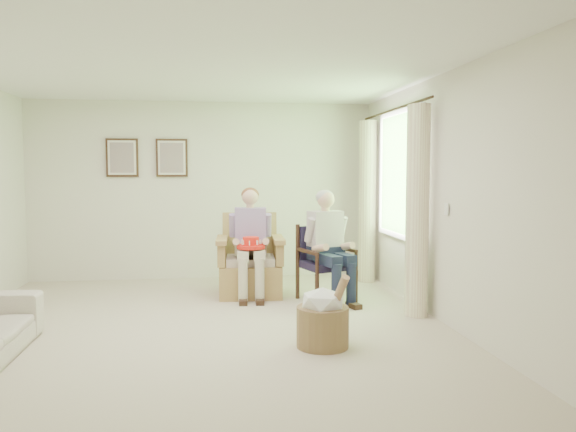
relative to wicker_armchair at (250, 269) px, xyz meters
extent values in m
plane|color=beige|center=(-0.59, -1.52, -0.33)|extent=(5.50, 5.50, 0.00)
cube|color=silver|center=(-0.59, 1.23, 0.97)|extent=(5.00, 0.04, 2.60)
cube|color=silver|center=(-0.59, -4.27, 0.97)|extent=(5.00, 0.04, 2.60)
cube|color=silver|center=(1.91, -1.52, 0.97)|extent=(0.04, 5.50, 2.60)
cube|color=white|center=(-0.59, -1.52, 2.27)|extent=(5.00, 5.50, 0.02)
cube|color=#2D6B23|center=(1.88, -0.32, 1.22)|extent=(0.02, 1.40, 1.50)
cube|color=white|center=(1.87, -0.32, 2.00)|extent=(0.04, 1.52, 0.06)
cube|color=white|center=(1.87, -0.32, 0.44)|extent=(0.04, 1.52, 0.06)
cylinder|color=#382114|center=(1.78, -0.32, 2.02)|extent=(0.03, 2.50, 0.03)
cylinder|color=#F7F1C1|center=(1.74, -1.30, 0.82)|extent=(0.34, 0.34, 2.30)
cylinder|color=#F7F1C1|center=(1.74, 0.66, 0.82)|extent=(0.34, 0.34, 2.30)
cube|color=#382114|center=(-1.74, 1.20, 1.45)|extent=(0.45, 0.03, 0.55)
cube|color=silver|center=(-1.74, 1.18, 1.45)|extent=(0.39, 0.01, 0.49)
cube|color=tan|center=(-1.74, 1.17, 1.45)|extent=(0.33, 0.01, 0.43)
cube|color=#382114|center=(-1.04, 1.20, 1.45)|extent=(0.45, 0.03, 0.55)
cube|color=silver|center=(-1.04, 1.18, 1.45)|extent=(0.39, 0.01, 0.49)
cube|color=tan|center=(-1.04, 1.17, 1.45)|extent=(0.33, 0.01, 0.43)
cube|color=#AB8651|center=(0.00, -0.03, -0.13)|extent=(0.77, 0.76, 0.41)
cube|color=beige|center=(0.00, -0.06, 0.12)|extent=(0.60, 0.58, 0.10)
cube|color=#AB8651|center=(0.00, 0.28, 0.41)|extent=(0.72, 0.22, 0.61)
cube|color=#AB8651|center=(-0.36, -0.03, 0.23)|extent=(0.10, 0.70, 0.29)
cube|color=#AB8651|center=(0.36, -0.03, 0.23)|extent=(0.10, 0.70, 0.29)
cylinder|color=black|center=(0.63, -0.73, -0.13)|extent=(0.05, 0.05, 0.39)
cylinder|color=black|center=(1.17, -0.73, -0.13)|extent=(0.05, 0.05, 0.39)
cylinder|color=black|center=(0.63, -0.23, -0.13)|extent=(0.05, 0.05, 0.39)
cylinder|color=black|center=(1.17, -0.23, -0.13)|extent=(0.05, 0.05, 0.39)
cube|color=#1E1734|center=(0.90, -0.48, 0.11)|extent=(0.52, 0.50, 0.09)
cube|color=#1E1734|center=(0.90, -0.24, 0.35)|extent=(0.48, 0.06, 0.45)
cube|color=beige|center=(0.00, -0.06, 0.28)|extent=(0.40, 0.26, 0.16)
cube|color=#A186BE|center=(0.00, -0.04, 0.56)|extent=(0.39, 0.24, 0.46)
sphere|color=#DDAD8E|center=(0.00, -0.05, 0.93)|extent=(0.21, 0.21, 0.21)
ellipsoid|color=brown|center=(0.00, -0.03, 0.96)|extent=(0.22, 0.22, 0.18)
cube|color=beige|center=(-0.10, -0.28, 0.23)|extent=(0.14, 0.44, 0.13)
cube|color=beige|center=(0.10, -0.28, 0.23)|extent=(0.14, 0.44, 0.13)
cylinder|color=beige|center=(-0.10, -0.48, -0.04)|extent=(0.12, 0.12, 0.51)
cylinder|color=beige|center=(0.10, -0.48, -0.04)|extent=(0.12, 0.12, 0.51)
cube|color=#1A213A|center=(0.90, -0.48, 0.26)|extent=(0.40, 0.26, 0.16)
cube|color=silver|center=(0.90, -0.46, 0.54)|extent=(0.39, 0.24, 0.46)
sphere|color=#DDAD8E|center=(0.90, -0.47, 0.91)|extent=(0.21, 0.21, 0.21)
ellipsoid|color=#B7B2AD|center=(0.90, -0.44, 0.94)|extent=(0.22, 0.22, 0.18)
cube|color=#1A213A|center=(0.80, -0.70, 0.21)|extent=(0.14, 0.44, 0.13)
cube|color=#1A213A|center=(1.00, -0.70, 0.21)|extent=(0.14, 0.44, 0.13)
cylinder|color=#1A213A|center=(0.80, -0.90, -0.05)|extent=(0.12, 0.12, 0.49)
cylinder|color=#1A213A|center=(1.00, -0.90, -0.05)|extent=(0.12, 0.12, 0.49)
cylinder|color=red|center=(-0.01, -0.34, 0.33)|extent=(0.35, 0.35, 0.04)
cylinder|color=red|center=(-0.01, -0.34, 0.39)|extent=(0.20, 0.20, 0.12)
cube|color=white|center=(0.09, -0.34, 0.39)|extent=(0.04, 0.01, 0.05)
cube|color=white|center=(0.05, -0.26, 0.39)|extent=(0.03, 0.04, 0.05)
cube|color=white|center=(-0.04, -0.24, 0.39)|extent=(0.02, 0.05, 0.05)
cube|color=white|center=(-0.11, -0.30, 0.39)|extent=(0.04, 0.03, 0.05)
cube|color=white|center=(-0.11, -0.39, 0.39)|extent=(0.04, 0.03, 0.05)
cube|color=white|center=(-0.04, -0.44, 0.39)|extent=(0.02, 0.05, 0.05)
cube|color=white|center=(0.05, -0.42, 0.39)|extent=(0.03, 0.04, 0.05)
cylinder|color=tan|center=(0.49, -2.27, -0.15)|extent=(0.50, 0.50, 0.37)
ellipsoid|color=white|center=(0.49, -2.27, 0.09)|extent=(0.42, 0.42, 0.25)
cylinder|color=#A57F56|center=(0.59, -2.32, 0.09)|extent=(0.19, 0.34, 0.55)
camera|label=1|loc=(-0.51, -7.14, 1.25)|focal=35.00mm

